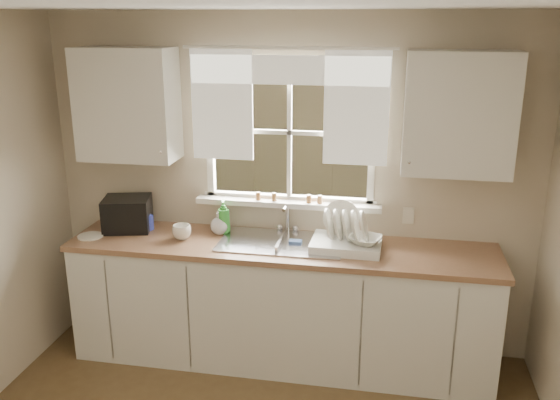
% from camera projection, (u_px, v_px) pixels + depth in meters
% --- Properties ---
extents(room_walls, '(3.62, 4.02, 2.50)m').
position_uv_depth(room_walls, '(203.00, 323.00, 2.45)').
color(room_walls, beige).
rests_on(room_walls, ground).
extents(ceiling, '(3.60, 4.00, 0.02)m').
position_uv_depth(ceiling, '(196.00, 3.00, 2.14)').
color(ceiling, silver).
rests_on(ceiling, room_walls).
extents(window, '(1.38, 0.16, 1.06)m').
position_uv_depth(window, '(289.00, 155.00, 4.32)').
color(window, white).
rests_on(window, room_walls).
extents(curtains, '(1.50, 0.03, 0.81)m').
position_uv_depth(curtains, '(288.00, 94.00, 4.14)').
color(curtains, white).
rests_on(curtains, room_walls).
extents(base_cabinets, '(3.00, 0.62, 0.87)m').
position_uv_depth(base_cabinets, '(281.00, 305.00, 4.33)').
color(base_cabinets, silver).
rests_on(base_cabinets, ground).
extents(countertop, '(3.04, 0.65, 0.04)m').
position_uv_depth(countertop, '(281.00, 247.00, 4.19)').
color(countertop, '#8D6446').
rests_on(countertop, base_cabinets).
extents(upper_cabinet_left, '(0.70, 0.33, 0.80)m').
position_uv_depth(upper_cabinet_left, '(127.00, 104.00, 4.25)').
color(upper_cabinet_left, silver).
rests_on(upper_cabinet_left, room_walls).
extents(upper_cabinet_right, '(0.70, 0.33, 0.80)m').
position_uv_depth(upper_cabinet_right, '(459.00, 114.00, 3.84)').
color(upper_cabinet_right, silver).
rests_on(upper_cabinet_right, room_walls).
extents(wall_outlet, '(0.08, 0.01, 0.12)m').
position_uv_depth(wall_outlet, '(408.00, 216.00, 4.27)').
color(wall_outlet, beige).
rests_on(wall_outlet, room_walls).
extents(sill_jars, '(0.50, 0.04, 0.06)m').
position_uv_depth(sill_jars, '(290.00, 198.00, 4.35)').
color(sill_jars, brown).
rests_on(sill_jars, window).
extents(sink, '(0.88, 0.52, 0.40)m').
position_uv_depth(sink, '(282.00, 252.00, 4.24)').
color(sink, '#B7B7BC').
rests_on(sink, countertop).
extents(dish_rack, '(0.49, 0.37, 0.31)m').
position_uv_depth(dish_rack, '(346.00, 238.00, 4.10)').
color(dish_rack, white).
rests_on(dish_rack, countertop).
extents(bowl, '(0.27, 0.27, 0.05)m').
position_uv_depth(bowl, '(365.00, 240.00, 4.02)').
color(bowl, beige).
rests_on(bowl, dish_rack).
extents(soap_bottle_a, '(0.12, 0.12, 0.26)m').
position_uv_depth(soap_bottle_a, '(224.00, 217.00, 4.38)').
color(soap_bottle_a, '#2E892D').
rests_on(soap_bottle_a, countertop).
extents(soap_bottle_b, '(0.11, 0.11, 0.18)m').
position_uv_depth(soap_bottle_b, '(146.00, 219.00, 4.45)').
color(soap_bottle_b, blue).
rests_on(soap_bottle_b, countertop).
extents(soap_bottle_c, '(0.14, 0.14, 0.17)m').
position_uv_depth(soap_bottle_c, '(219.00, 222.00, 4.38)').
color(soap_bottle_c, beige).
rests_on(soap_bottle_c, countertop).
extents(saucer, '(0.18, 0.18, 0.01)m').
position_uv_depth(saucer, '(90.00, 236.00, 4.33)').
color(saucer, white).
rests_on(saucer, countertop).
extents(cup, '(0.17, 0.17, 0.11)m').
position_uv_depth(cup, '(182.00, 232.00, 4.28)').
color(cup, silver).
rests_on(cup, countertop).
extents(black_appliance, '(0.40, 0.36, 0.25)m').
position_uv_depth(black_appliance, '(127.00, 214.00, 4.46)').
color(black_appliance, black).
rests_on(black_appliance, countertop).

